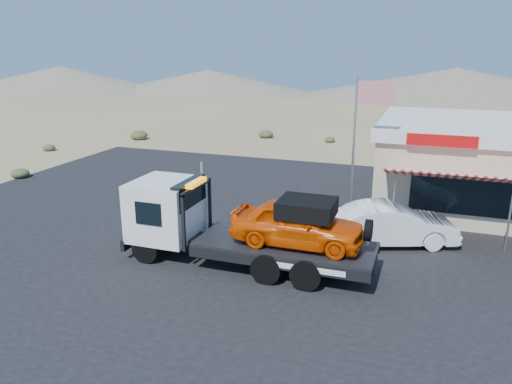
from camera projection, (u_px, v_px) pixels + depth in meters
ground at (202, 248)px, 18.44m from camera, size 120.00×120.00×0.00m
asphalt_lot at (278, 227)px, 20.50m from camera, size 32.00×24.00×0.02m
tow_truck at (241, 223)px, 16.63m from camera, size 8.36×2.48×2.79m
white_sedan at (392, 224)px, 18.52m from camera, size 5.00×3.22×1.56m
jerky_store at (496, 164)px, 22.60m from camera, size 10.40×9.97×3.90m
flagpole at (360, 135)px, 19.84m from camera, size 1.55×0.10×6.00m
desert_scrub at (91, 157)px, 31.75m from camera, size 23.41×30.77×0.73m
distant_hills at (307, 83)px, 70.83m from camera, size 126.00×48.00×4.20m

